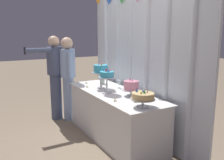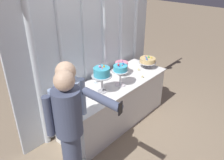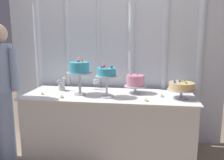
# 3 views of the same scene
# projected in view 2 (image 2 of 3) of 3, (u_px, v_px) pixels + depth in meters

# --- Properties ---
(ground_plane) EXTENTS (24.00, 24.00, 0.00)m
(ground_plane) POSITION_uv_depth(u_px,v_px,m) (119.00, 123.00, 4.02)
(ground_plane) COLOR gray
(draped_curtain) EXTENTS (2.93, 0.16, 2.71)m
(draped_curtain) POSITION_uv_depth(u_px,v_px,m) (94.00, 37.00, 3.70)
(draped_curtain) COLOR silver
(draped_curtain) RESTS_ON ground_plane
(cake_table) EXTENTS (2.02, 0.73, 0.76)m
(cake_table) POSITION_uv_depth(u_px,v_px,m) (114.00, 102.00, 3.90)
(cake_table) COLOR white
(cake_table) RESTS_ON ground_plane
(cake_display_leftmost) EXTENTS (0.30, 0.30, 0.44)m
(cake_display_leftmost) POSITION_uv_depth(u_px,v_px,m) (102.00, 73.00, 3.32)
(cake_display_leftmost) COLOR #B2B2B7
(cake_display_leftmost) RESTS_ON cake_table
(cake_display_midleft) EXTENTS (0.26, 0.26, 0.38)m
(cake_display_midleft) POSITION_uv_depth(u_px,v_px,m) (120.00, 70.00, 3.52)
(cake_display_midleft) COLOR silver
(cake_display_midleft) RESTS_ON cake_table
(cake_display_midright) EXTENTS (0.27, 0.27, 0.25)m
(cake_display_midright) POSITION_uv_depth(u_px,v_px,m) (121.00, 66.00, 3.92)
(cake_display_midright) COLOR silver
(cake_display_midright) RESTS_ON cake_table
(cake_display_rightmost) EXTENTS (0.31, 0.31, 0.23)m
(cake_display_rightmost) POSITION_uv_depth(u_px,v_px,m) (148.00, 61.00, 4.17)
(cake_display_rightmost) COLOR #B2B2B7
(cake_display_rightmost) RESTS_ON cake_table
(wine_glass) EXTENTS (0.06, 0.06, 0.13)m
(wine_glass) POSITION_uv_depth(u_px,v_px,m) (96.00, 77.00, 3.66)
(wine_glass) COLOR silver
(wine_glass) RESTS_ON cake_table
(flower_vase) EXTENTS (0.12, 0.12, 0.18)m
(flower_vase) POSITION_uv_depth(u_px,v_px,m) (79.00, 91.00, 3.34)
(flower_vase) COLOR #B2C1B2
(flower_vase) RESTS_ON cake_table
(tealight_far_left) EXTENTS (0.04, 0.04, 0.03)m
(tealight_far_left) POSITION_uv_depth(u_px,v_px,m) (83.00, 106.00, 3.12)
(tealight_far_left) COLOR beige
(tealight_far_left) RESTS_ON cake_table
(tealight_near_left) EXTENTS (0.04, 0.04, 0.04)m
(tealight_near_left) POSITION_uv_depth(u_px,v_px,m) (103.00, 100.00, 3.24)
(tealight_near_left) COLOR beige
(tealight_near_left) RESTS_ON cake_table
(tealight_near_right) EXTENTS (0.05, 0.05, 0.03)m
(tealight_near_right) POSITION_uv_depth(u_px,v_px,m) (142.00, 77.00, 3.87)
(tealight_near_right) COLOR beige
(tealight_near_right) RESTS_ON cake_table
(tealight_far_right) EXTENTS (0.05, 0.05, 0.04)m
(tealight_far_right) POSITION_uv_depth(u_px,v_px,m) (139.00, 70.00, 4.11)
(tealight_far_right) COLOR beige
(tealight_far_right) RESTS_ON cake_table
(guest_man_pink_jacket) EXTENTS (0.45, 0.32, 1.59)m
(guest_man_pink_jacket) POSITION_uv_depth(u_px,v_px,m) (70.00, 117.00, 2.69)
(guest_man_pink_jacket) COLOR #93ADD6
(guest_man_pink_jacket) RESTS_ON ground_plane
(guest_man_dark_suit) EXTENTS (0.40, 0.77, 1.61)m
(guest_man_dark_suit) POSITION_uv_depth(u_px,v_px,m) (70.00, 131.00, 2.45)
(guest_man_dark_suit) COLOR #4C5675
(guest_man_dark_suit) RESTS_ON ground_plane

